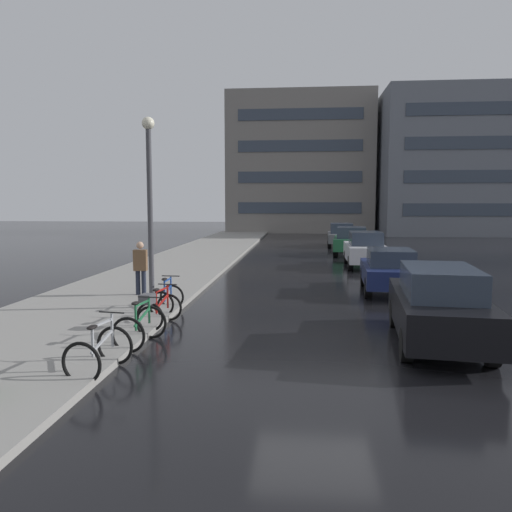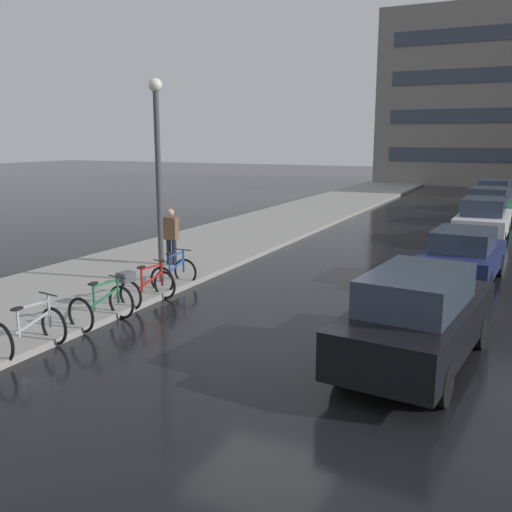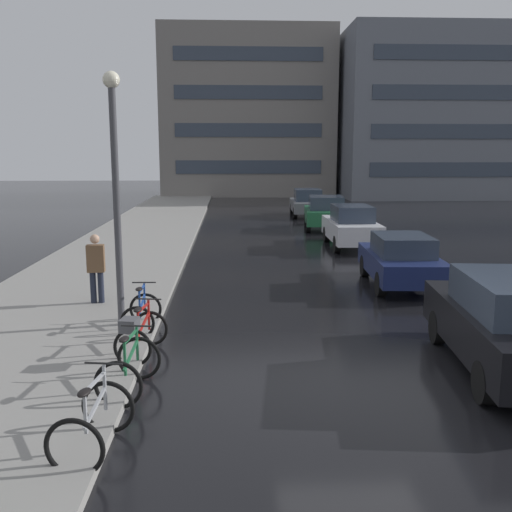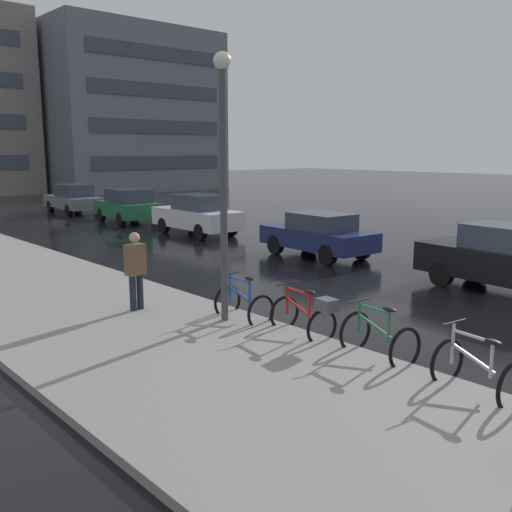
% 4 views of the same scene
% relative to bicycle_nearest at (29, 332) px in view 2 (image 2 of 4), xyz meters
% --- Properties ---
extents(ground_plane, '(140.00, 140.00, 0.00)m').
position_rel_bicycle_nearest_xyz_m(ground_plane, '(3.76, 1.89, -0.40)').
color(ground_plane, black).
extents(sidewalk_kerb, '(4.80, 60.00, 0.14)m').
position_rel_bicycle_nearest_xyz_m(sidewalk_kerb, '(-2.24, 11.89, -0.33)').
color(sidewalk_kerb, gray).
rests_on(sidewalk_kerb, ground).
extents(bicycle_nearest, '(0.89, 1.22, 1.01)m').
position_rel_bicycle_nearest_xyz_m(bicycle_nearest, '(0.00, 0.00, 0.00)').
color(bicycle_nearest, black).
rests_on(bicycle_nearest, ground).
extents(bicycle_second, '(0.86, 1.23, 0.97)m').
position_rel_bicycle_nearest_xyz_m(bicycle_second, '(0.14, 1.79, 0.00)').
color(bicycle_second, black).
rests_on(bicycle_second, ground).
extents(bicycle_third, '(0.85, 1.49, 0.96)m').
position_rel_bicycle_nearest_xyz_m(bicycle_third, '(0.06, 3.30, 0.09)').
color(bicycle_third, black).
rests_on(bicycle_third, ground).
extents(bicycle_farthest, '(0.71, 1.12, 0.99)m').
position_rel_bicycle_nearest_xyz_m(bicycle_farthest, '(-0.14, 4.88, -0.01)').
color(bicycle_farthest, black).
rests_on(bicycle_farthest, ground).
extents(car_black, '(2.15, 4.54, 1.66)m').
position_rel_bicycle_nearest_xyz_m(car_black, '(6.33, 2.43, 0.44)').
color(car_black, black).
rests_on(car_black, ground).
extents(car_navy, '(1.99, 4.04, 1.45)m').
position_rel_bicycle_nearest_xyz_m(car_navy, '(6.43, 8.75, 0.34)').
color(car_navy, navy).
rests_on(car_navy, ground).
extents(car_white, '(1.80, 4.30, 1.66)m').
position_rel_bicycle_nearest_xyz_m(car_white, '(6.45, 15.46, 0.42)').
color(car_white, silver).
rests_on(car_white, ground).
extents(car_green, '(2.30, 3.97, 1.62)m').
position_rel_bicycle_nearest_xyz_m(car_green, '(6.35, 20.91, 0.42)').
color(car_green, '#1E6038').
rests_on(car_green, ground).
extents(car_grey, '(1.98, 4.39, 1.60)m').
position_rel_bicycle_nearest_xyz_m(car_grey, '(6.23, 26.69, 0.39)').
color(car_grey, slate).
rests_on(car_grey, ground).
extents(pedestrian, '(0.42, 0.27, 1.79)m').
position_rel_bicycle_nearest_xyz_m(pedestrian, '(-1.47, 6.78, 0.61)').
color(pedestrian, '#1E2333').
rests_on(pedestrian, ground).
extents(streetlamp, '(0.33, 0.33, 5.22)m').
position_rel_bicycle_nearest_xyz_m(streetlamp, '(-0.57, 4.95, 2.78)').
color(streetlamp, '#424247').
rests_on(streetlamp, ground).
extents(building_facade_main, '(14.68, 9.52, 14.03)m').
position_rel_bicycle_nearest_xyz_m(building_facade_main, '(3.26, 45.83, 6.61)').
color(building_facade_main, gray).
rests_on(building_facade_main, ground).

